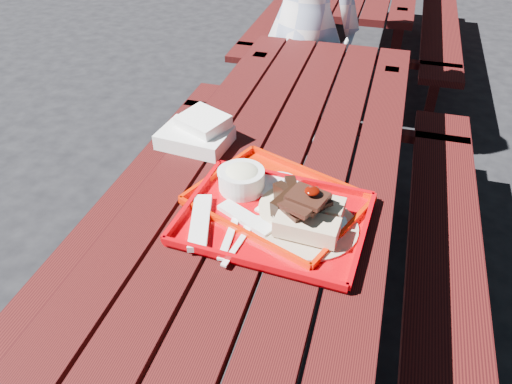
{
  "coord_description": "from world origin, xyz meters",
  "views": [
    {
      "loc": [
        0.3,
        -1.18,
        1.64
      ],
      "look_at": [
        0.0,
        -0.15,
        0.82
      ],
      "focal_mm": 35.0,
      "sensor_mm": 36.0,
      "label": 1
    }
  ],
  "objects_px": {
    "picnic_table_near": "(269,229)",
    "near_tray": "(277,207)",
    "person": "(304,22)",
    "far_tray": "(274,199)"
  },
  "relations": [
    {
      "from": "near_tray",
      "to": "person",
      "type": "distance_m",
      "value": 1.5
    },
    {
      "from": "picnic_table_near",
      "to": "near_tray",
      "type": "bearing_deg",
      "value": -68.8
    },
    {
      "from": "far_tray",
      "to": "person",
      "type": "height_order",
      "value": "person"
    },
    {
      "from": "picnic_table_near",
      "to": "person",
      "type": "height_order",
      "value": "person"
    },
    {
      "from": "picnic_table_near",
      "to": "near_tray",
      "type": "distance_m",
      "value": 0.28
    },
    {
      "from": "person",
      "to": "near_tray",
      "type": "bearing_deg",
      "value": 110.54
    },
    {
      "from": "picnic_table_near",
      "to": "far_tray",
      "type": "distance_m",
      "value": 0.24
    },
    {
      "from": "picnic_table_near",
      "to": "person",
      "type": "distance_m",
      "value": 1.35
    },
    {
      "from": "picnic_table_near",
      "to": "far_tray",
      "type": "bearing_deg",
      "value": -69.63
    },
    {
      "from": "picnic_table_near",
      "to": "person",
      "type": "bearing_deg",
      "value": 97.34
    }
  ]
}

